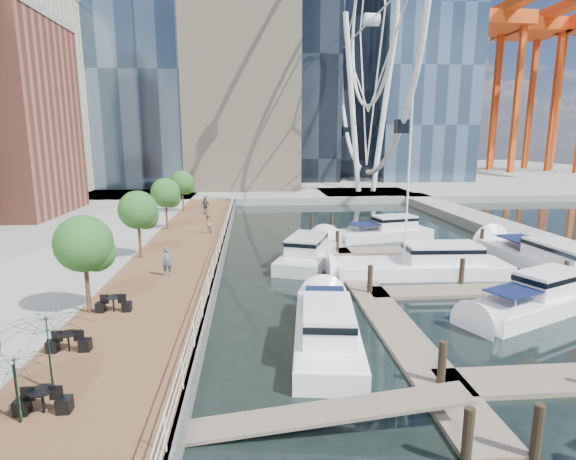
# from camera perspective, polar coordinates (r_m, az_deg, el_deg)

# --- Properties ---
(ground) EXTENTS (520.00, 520.00, 0.00)m
(ground) POSITION_cam_1_polar(r_m,az_deg,el_deg) (19.10, 7.63, -16.51)
(ground) COLOR black
(ground) RESTS_ON ground
(boardwalk) EXTENTS (6.00, 60.00, 1.00)m
(boardwalk) POSITION_cam_1_polar(r_m,az_deg,el_deg) (32.98, -13.66, -3.71)
(boardwalk) COLOR brown
(boardwalk) RESTS_ON ground
(seawall) EXTENTS (0.25, 60.00, 1.00)m
(seawall) POSITION_cam_1_polar(r_m,az_deg,el_deg) (32.64, -8.44, -3.67)
(seawall) COLOR #595954
(seawall) RESTS_ON ground
(land_far) EXTENTS (200.00, 114.00, 1.00)m
(land_far) POSITION_cam_1_polar(r_m,az_deg,el_deg) (118.83, -2.90, 7.31)
(land_far) COLOR gray
(land_far) RESTS_ON ground
(breakwater) EXTENTS (4.00, 60.00, 1.00)m
(breakwater) POSITION_cam_1_polar(r_m,az_deg,el_deg) (44.35, 27.85, -0.88)
(breakwater) COLOR gray
(breakwater) RESTS_ON ground
(pier) EXTENTS (14.00, 12.00, 1.00)m
(pier) POSITION_cam_1_polar(r_m,az_deg,el_deg) (71.24, 9.81, 4.44)
(pier) COLOR gray
(pier) RESTS_ON ground
(railing) EXTENTS (0.10, 60.00, 1.05)m
(railing) POSITION_cam_1_polar(r_m,az_deg,el_deg) (32.40, -8.67, -1.92)
(railing) COLOR white
(railing) RESTS_ON boardwalk
(floating_docks) EXTENTS (16.00, 34.00, 2.60)m
(floating_docks) POSITION_cam_1_polar(r_m,az_deg,el_deg) (30.14, 18.56, -5.44)
(floating_docks) COLOR #6D6051
(floating_docks) RESTS_ON ground
(ferris_wheel) EXTENTS (5.80, 45.60, 47.80)m
(ferris_wheel) POSITION_cam_1_polar(r_m,az_deg,el_deg) (72.76, 10.56, 24.72)
(ferris_wheel) COLOR white
(ferris_wheel) RESTS_ON ground
(port_cranes) EXTENTS (40.00, 52.00, 38.00)m
(port_cranes) POSITION_cam_1_polar(r_m,az_deg,el_deg) (133.43, 28.72, 14.80)
(port_cranes) COLOR #D84C14
(port_cranes) RESTS_ON ground
(street_trees) EXTENTS (2.60, 42.60, 4.60)m
(street_trees) POSITION_cam_1_polar(r_m,az_deg,el_deg) (31.74, -18.54, 2.42)
(street_trees) COLOR #3F2B1C
(street_trees) RESTS_ON ground
(cafe_tables) EXTENTS (2.50, 13.70, 0.74)m
(cafe_tables) POSITION_cam_1_polar(r_m,az_deg,el_deg) (17.60, -27.24, -15.32)
(cafe_tables) COLOR black
(cafe_tables) RESTS_ON ground
(yacht_foreground) EXTENTS (9.60, 6.17, 2.15)m
(yacht_foreground) POSITION_cam_1_polar(r_m,az_deg,el_deg) (27.13, 28.76, -9.24)
(yacht_foreground) COLOR white
(yacht_foreground) RESTS_ON ground
(pedestrian_near) EXTENTS (0.72, 0.56, 1.74)m
(pedestrian_near) POSITION_cam_1_polar(r_m,az_deg,el_deg) (27.41, -15.07, -3.90)
(pedestrian_near) COLOR #494D61
(pedestrian_near) RESTS_ON boardwalk
(pedestrian_mid) EXTENTS (0.95, 1.03, 1.71)m
(pedestrian_mid) POSITION_cam_1_polar(r_m,az_deg,el_deg) (39.05, -10.20, 0.80)
(pedestrian_mid) COLOR gray
(pedestrian_mid) RESTS_ON boardwalk
(pedestrian_far) EXTENTS (1.20, 0.97, 1.91)m
(pedestrian_far) POSITION_cam_1_polar(r_m,az_deg,el_deg) (49.21, -10.42, 3.07)
(pedestrian_far) COLOR #383E46
(pedestrian_far) RESTS_ON boardwalk
(moored_yachts) EXTENTS (21.68, 33.42, 11.50)m
(moored_yachts) POSITION_cam_1_polar(r_m,az_deg,el_deg) (31.11, 17.19, -5.78)
(moored_yachts) COLOR white
(moored_yachts) RESTS_ON ground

